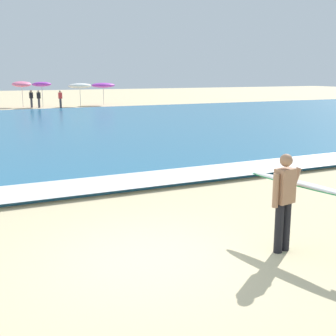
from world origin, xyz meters
The scene contains 11 objects.
ground_plane centered at (0.00, 0.00, 0.00)m, with size 160.00×160.00×0.00m, color beige.
sea centered at (0.00, 18.13, 0.07)m, with size 120.00×28.00×0.14m, color teal.
surf_foam centered at (0.00, 4.73, 0.15)m, with size 120.00×1.74×0.01m, color white.
surfer_with_board centered at (2.48, -0.72, 1.02)m, with size 1.12×2.43×1.73m.
beach_umbrella_4 centered at (3.16, 37.11, 2.09)m, with size 1.75×1.78×2.41m.
beach_umbrella_5 centered at (4.81, 36.12, 2.08)m, with size 1.75×1.77×2.35m.
beach_umbrella_6 centered at (8.17, 35.32, 1.92)m, with size 2.14×2.17×2.22m.
beach_umbrella_7 centered at (10.74, 36.22, 1.93)m, with size 2.29×2.30×2.18m.
beachgoer_near_row_left centered at (4.32, 35.20, 0.84)m, with size 0.32×0.20×1.58m.
beachgoer_near_row_mid centered at (6.04, 34.16, 0.84)m, with size 0.32×0.20×1.58m.
beachgoer_near_row_right centered at (3.74, 35.75, 0.84)m, with size 0.32×0.20×1.58m.
Camera 1 is at (-2.67, -6.46, 3.04)m, focal length 47.34 mm.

